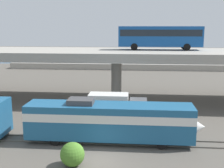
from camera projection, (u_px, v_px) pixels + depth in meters
name	position (u px, v px, depth m)	size (l,w,h in m)	color
ground_plane	(99.00, 160.00, 24.26)	(260.00, 260.00, 0.00)	#565149
rail_strip_near	(103.00, 144.00, 27.45)	(110.00, 0.12, 0.12)	#59544C
rail_strip_far	(105.00, 138.00, 28.86)	(110.00, 0.12, 0.12)	#59544C
train_locomotive	(117.00, 120.00, 27.63)	(16.71, 3.04, 4.18)	#1E5984
highway_overpass	(116.00, 56.00, 42.51)	(96.00, 11.10, 7.40)	#9E998E
transit_bus_on_overpass	(160.00, 36.00, 42.78)	(12.00, 2.68, 3.40)	#14478C
service_truck_west	(116.00, 106.00, 34.65)	(6.80, 2.46, 3.04)	#515459
pier_parking_lot	(126.00, 65.00, 77.84)	(58.84, 10.71, 1.51)	#9E998E
parked_car_0	(186.00, 59.00, 77.02)	(4.62, 1.94, 1.50)	navy
parked_car_1	(105.00, 59.00, 77.04)	(4.55, 1.99, 1.50)	navy
parked_car_2	(216.00, 60.00, 74.08)	(4.45, 1.85, 1.50)	#515459
parked_car_3	(57.00, 59.00, 77.41)	(4.25, 1.93, 1.50)	maroon
parked_car_4	(83.00, 59.00, 78.07)	(4.17, 1.96, 1.50)	#0C4C26
harbor_water	(129.00, 58.00, 100.46)	(140.00, 36.00, 0.01)	#385B7A
shrub_right	(72.00, 154.00, 23.11)	(1.94, 1.94, 1.94)	#467927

